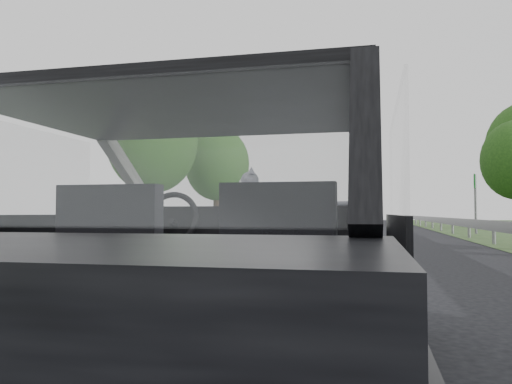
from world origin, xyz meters
The scene contains 10 objects.
subject_car centered at (0.00, 0.00, 0.72)m, with size 1.80×4.00×1.45m, color black.
dashboard centered at (0.00, 0.62, 0.85)m, with size 1.58×0.45×0.30m, color black.
driver_seat centered at (-0.40, -0.29, 0.88)m, with size 0.50×0.72×0.42m, color black.
passenger_seat centered at (0.40, -0.29, 0.88)m, with size 0.50×0.72×0.42m, color black.
steering_wheel centered at (-0.40, 0.33, 0.92)m, with size 0.36×0.36×0.04m, color black.
cat centered at (0.28, 0.65, 1.08)m, with size 0.56×0.17×0.25m, color gray.
other_car centered at (-1.22, 21.28, 0.72)m, with size 1.73×4.39×1.44m, color #B8B8B8.
highway_sign centered at (5.42, 21.99, 1.36)m, with size 0.11×1.09×2.73m, color #0D5818.
tree_5 centered at (-11.04, 22.98, 3.80)m, with size 5.01×5.01×7.60m, color #183711, non-canonical shape.
tree_6 centered at (-9.51, 29.98, 3.34)m, with size 4.41×4.41×6.69m, color #183711, non-canonical shape.
Camera 1 is at (0.79, -2.51, 0.96)m, focal length 35.00 mm.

